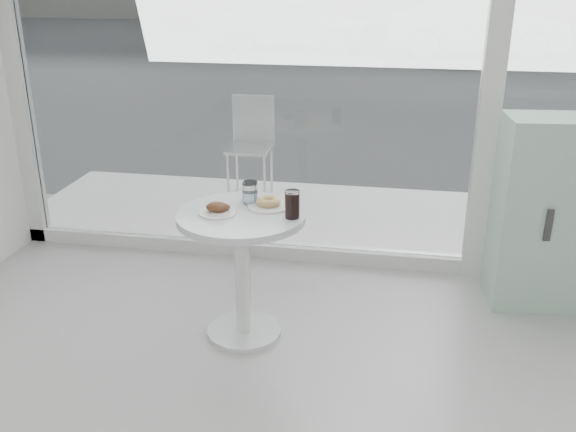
% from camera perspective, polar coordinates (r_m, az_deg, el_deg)
% --- Properties ---
extents(room_shell, '(6.00, 6.00, 6.00)m').
position_cam_1_polar(room_shell, '(0.82, -14.53, 10.78)').
color(room_shell, white).
rests_on(room_shell, ground).
extents(storefront, '(5.00, 0.14, 3.00)m').
position_cam_1_polar(storefront, '(4.32, 6.93, 16.84)').
color(storefront, silver).
rests_on(storefront, ground).
extents(main_table, '(0.72, 0.72, 0.77)m').
position_cam_1_polar(main_table, '(3.63, -4.11, -2.95)').
color(main_table, white).
rests_on(main_table, ground).
extents(patio_deck, '(5.60, 1.60, 0.05)m').
position_cam_1_polar(patio_deck, '(5.50, 5.93, -0.25)').
color(patio_deck, silver).
rests_on(patio_deck, ground).
extents(street, '(40.00, 24.00, 0.00)m').
position_cam_1_polar(street, '(17.43, 9.28, 14.45)').
color(street, '#3C3C3C').
rests_on(street, ground).
extents(mint_cabinet, '(0.59, 0.43, 1.22)m').
position_cam_1_polar(mint_cabinet, '(4.28, 21.67, 0.22)').
color(mint_cabinet, '#83A795').
rests_on(mint_cabinet, ground).
extents(patio_chair, '(0.40, 0.40, 0.90)m').
position_cam_1_polar(patio_chair, '(5.87, -3.27, 6.78)').
color(patio_chair, white).
rests_on(patio_chair, patio_deck).
extents(car_white, '(4.16, 1.76, 1.40)m').
position_cam_1_polar(car_white, '(17.04, 0.30, 16.94)').
color(car_white, silver).
rests_on(car_white, street).
extents(car_silver, '(4.17, 1.61, 1.36)m').
position_cam_1_polar(car_silver, '(16.41, 16.40, 15.85)').
color(car_silver, '#989B9F').
rests_on(car_silver, street).
extents(plate_fritter, '(0.21, 0.21, 0.07)m').
position_cam_1_polar(plate_fritter, '(3.54, -6.23, 0.59)').
color(plate_fritter, white).
rests_on(plate_fritter, main_table).
extents(plate_donut, '(0.24, 0.24, 0.06)m').
position_cam_1_polar(plate_donut, '(3.62, -1.74, 1.11)').
color(plate_donut, white).
rests_on(plate_donut, main_table).
extents(water_tumbler_a, '(0.07, 0.07, 0.11)m').
position_cam_1_polar(water_tumbler_a, '(3.71, -3.59, 2.01)').
color(water_tumbler_a, white).
rests_on(water_tumbler_a, main_table).
extents(water_tumbler_b, '(0.08, 0.08, 0.13)m').
position_cam_1_polar(water_tumbler_b, '(3.66, -3.36, 1.97)').
color(water_tumbler_b, white).
rests_on(water_tumbler_b, main_table).
extents(cola_glass, '(0.08, 0.08, 0.15)m').
position_cam_1_polar(cola_glass, '(3.45, 0.38, 1.01)').
color(cola_glass, white).
rests_on(cola_glass, main_table).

